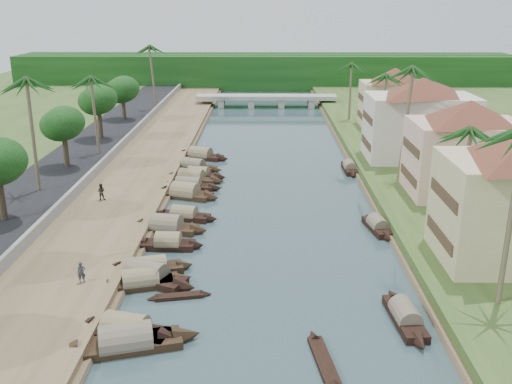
{
  "coord_description": "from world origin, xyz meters",
  "views": [
    {
      "loc": [
        -0.57,
        -42.49,
        20.09
      ],
      "look_at": [
        -1.27,
        11.74,
        2.0
      ],
      "focal_mm": 40.0,
      "sensor_mm": 36.0,
      "label": 1
    }
  ],
  "objects_px": {
    "bridge": "(266,99)",
    "sampan_1": "(126,331)",
    "person_near": "(81,273)",
    "sampan_0": "(126,343)"
  },
  "relations": [
    {
      "from": "bridge",
      "to": "sampan_1",
      "type": "xyz_separation_m",
      "value": [
        -9.19,
        -83.34,
        -1.3
      ]
    },
    {
      "from": "bridge",
      "to": "person_near",
      "type": "bearing_deg",
      "value": -99.98
    },
    {
      "from": "bridge",
      "to": "sampan_1",
      "type": "relative_size",
      "value": 3.42
    },
    {
      "from": "bridge",
      "to": "sampan_0",
      "type": "height_order",
      "value": "bridge"
    },
    {
      "from": "bridge",
      "to": "sampan_1",
      "type": "height_order",
      "value": "bridge"
    },
    {
      "from": "bridge",
      "to": "sampan_1",
      "type": "bearing_deg",
      "value": -96.29
    },
    {
      "from": "bridge",
      "to": "person_near",
      "type": "distance_m",
      "value": 78.74
    },
    {
      "from": "sampan_0",
      "to": "person_near",
      "type": "bearing_deg",
      "value": 108.53
    },
    {
      "from": "sampan_1",
      "to": "sampan_0",
      "type": "bearing_deg",
      "value": -61.41
    },
    {
      "from": "bridge",
      "to": "person_near",
      "type": "relative_size",
      "value": 17.71
    }
  ]
}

